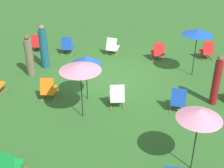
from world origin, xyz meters
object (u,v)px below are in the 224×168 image
at_px(deckchair_2, 37,44).
at_px(umbrella_2, 86,60).
at_px(umbrella_0, 200,114).
at_px(umbrella_3, 80,67).
at_px(person_1, 29,57).
at_px(person_2, 216,81).
at_px(umbrella_1, 198,32).
at_px(deckchair_13, 158,52).
at_px(deckchair_12, 8,167).
at_px(deckchair_6, 117,96).
at_px(deckchair_7, 207,51).
at_px(deckchair_1, 178,100).
at_px(deckchair_3, 112,47).
at_px(person_0, 44,48).
at_px(deckchair_8, 48,89).
at_px(deckchair_0, 67,46).

height_order(deckchair_2, umbrella_2, umbrella_2).
xyz_separation_m(umbrella_0, umbrella_3, (3.16, -2.08, 0.09)).
xyz_separation_m(umbrella_2, person_1, (2.57, -1.70, -0.71)).
bearing_deg(person_2, umbrella_1, -169.71).
xyz_separation_m(deckchair_13, umbrella_1, (-1.34, 1.47, 1.47)).
xyz_separation_m(deckchair_12, person_2, (-5.72, -3.94, 0.50)).
bearing_deg(person_2, umbrella_2, -89.32).
distance_m(deckchair_6, deckchair_7, 5.74).
height_order(deckchair_12, person_2, person_2).
bearing_deg(deckchair_7, person_2, 74.94).
relative_size(deckchair_6, deckchair_7, 1.00).
bearing_deg(deckchair_1, person_2, -148.04).
xyz_separation_m(deckchair_3, person_2, (-3.81, 4.02, 0.50)).
height_order(deckchair_3, deckchair_6, same).
relative_size(deckchair_12, person_0, 0.45).
distance_m(deckchair_7, person_0, 7.24).
bearing_deg(deckchair_7, umbrella_2, 31.27).
height_order(deckchair_6, umbrella_0, umbrella_0).
bearing_deg(deckchair_2, person_1, 101.98).
xyz_separation_m(umbrella_1, umbrella_2, (3.98, 2.20, -0.33)).
bearing_deg(person_0, deckchair_8, 47.27).
distance_m(umbrella_2, umbrella_3, 1.12).
distance_m(deckchair_2, deckchair_7, 7.92).
height_order(deckchair_8, umbrella_0, umbrella_0).
bearing_deg(deckchair_13, person_2, 102.07).
relative_size(umbrella_0, umbrella_2, 1.10).
bearing_deg(person_1, person_0, 141.93).
xyz_separation_m(umbrella_3, person_1, (2.59, -2.78, -0.97)).
height_order(deckchair_1, deckchair_6, same).
distance_m(deckchair_1, deckchair_3, 5.19).
distance_m(deckchair_0, deckchair_2, 1.51).
bearing_deg(deckchair_7, deckchair_0, -8.40).
height_order(deckchair_0, umbrella_2, umbrella_2).
height_order(deckchair_3, person_0, person_0).
bearing_deg(deckchair_1, deckchair_12, 48.35).
distance_m(deckchair_1, umbrella_1, 3.14).
height_order(umbrella_2, umbrella_3, umbrella_3).
bearing_deg(deckchair_12, deckchair_1, -134.52).
bearing_deg(umbrella_2, deckchair_0, -68.83).
bearing_deg(deckchair_3, umbrella_2, 96.50).
xyz_separation_m(deckchair_12, deckchair_13, (-3.99, -7.55, 0.00)).
height_order(deckchair_2, deckchair_3, same).
height_order(umbrella_3, person_0, umbrella_3).
bearing_deg(deckchair_13, umbrella_2, 40.70).
distance_m(deckchair_12, umbrella_2, 4.26).
relative_size(deckchair_2, deckchair_8, 1.00).
distance_m(deckchair_13, umbrella_0, 6.99).
xyz_separation_m(deckchair_7, umbrella_0, (1.69, 7.13, 1.31)).
distance_m(deckchair_0, person_1, 2.57).
bearing_deg(deckchair_6, deckchair_13, -120.17).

